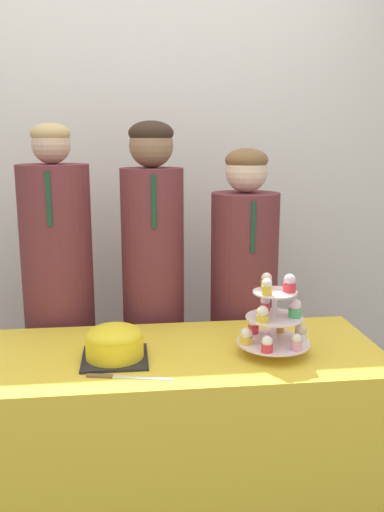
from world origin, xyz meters
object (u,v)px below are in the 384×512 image
cake_knife (115,377)px  round_cake (115,342)px  cupcake_stand (275,319)px  student_1 (154,308)px  student_0 (60,317)px  student_2 (243,320)px

cake_knife → round_cake: bearing=103.6°
cupcake_stand → student_1: 0.71m
cake_knife → student_0: bearing=122.4°
cupcake_stand → student_1: bearing=124.9°
round_cake → student_0: size_ratio=0.14×
cupcake_stand → student_2: (0.01, 0.57, -0.20)m
round_cake → cupcake_stand: cupcake_stand is taller
cupcake_stand → student_1: size_ratio=0.18×
student_0 → student_2: size_ratio=1.07×
cupcake_stand → student_0: 1.01m
student_0 → student_1: size_ratio=0.99×
student_1 → cake_knife: bearing=-102.8°
round_cake → student_2: (0.58, 0.56, -0.13)m
cake_knife → student_2: (0.58, 0.71, -0.07)m
cake_knife → cupcake_stand: 0.59m
round_cake → student_1: student_1 is taller
round_cake → student_0: student_0 is taller
student_0 → student_1: 0.42m
cupcake_stand → student_2: size_ratio=0.20×
round_cake → student_1: (0.16, 0.56, -0.06)m
round_cake → student_2: bearing=44.0°
round_cake → cake_knife: size_ratio=0.81×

